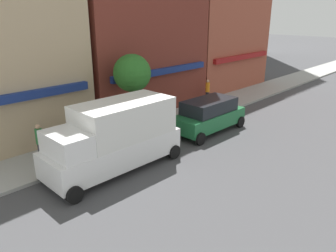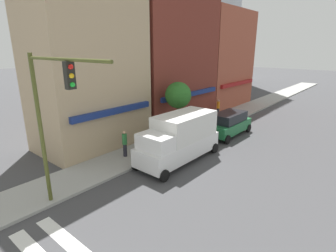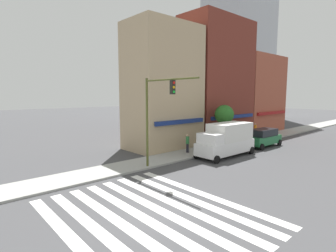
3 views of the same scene
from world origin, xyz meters
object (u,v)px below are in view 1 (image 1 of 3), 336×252
object	(u,v)px
street_tree	(132,74)
pedestrian_blue_shirt	(141,119)
pedestrian_orange_vest	(207,91)
pedestrian_green_top	(40,142)
suv_green	(209,115)
box_truck_white	(115,136)

from	to	relation	value
street_tree	pedestrian_blue_shirt	bearing A→B (deg)	-88.98
pedestrian_orange_vest	street_tree	world-z (taller)	street_tree
pedestrian_green_top	pedestrian_orange_vest	size ratio (longest dim) A/B	1.00
suv_green	street_tree	xyz separation A→B (m)	(-3.32, 2.80, 2.47)
suv_green	pedestrian_blue_shirt	bearing A→B (deg)	147.41
box_truck_white	pedestrian_blue_shirt	xyz separation A→B (m)	(3.44, 2.19, -0.51)
pedestrian_green_top	pedestrian_orange_vest	bearing A→B (deg)	86.95
suv_green	pedestrian_orange_vest	size ratio (longest dim) A/B	2.67
pedestrian_orange_vest	pedestrian_green_top	bearing A→B (deg)	21.31
pedestrian_blue_shirt	street_tree	bearing A→B (deg)	58.51
pedestrian_blue_shirt	street_tree	size ratio (longest dim) A/B	0.40
box_truck_white	pedestrian_green_top	bearing A→B (deg)	125.28
box_truck_white	pedestrian_orange_vest	xyz separation A→B (m)	(11.31, 3.59, -0.51)
pedestrian_blue_shirt	pedestrian_green_top	distance (m)	5.54
pedestrian_orange_vest	street_tree	distance (m)	8.28
box_truck_white	suv_green	size ratio (longest dim) A/B	1.32
pedestrian_green_top	street_tree	world-z (taller)	street_tree
box_truck_white	suv_green	bearing A→B (deg)	0.61
suv_green	pedestrian_blue_shirt	world-z (taller)	suv_green
pedestrian_green_top	pedestrian_orange_vest	distance (m)	13.37
suv_green	pedestrian_blue_shirt	xyz separation A→B (m)	(-3.31, 2.19, 0.04)
box_truck_white	street_tree	distance (m)	4.82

